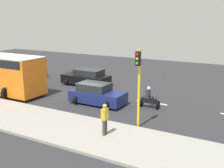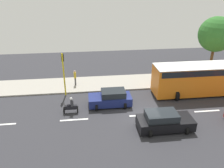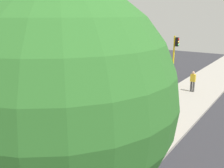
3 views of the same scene
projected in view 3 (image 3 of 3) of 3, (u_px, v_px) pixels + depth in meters
ground_plane at (80, 98)px, 20.43m from camera, size 40.00×60.00×0.10m
sidewalk at (164, 116)px, 16.62m from camera, size 4.00×60.00×0.15m
lane_stripe_north at (14, 124)px, 15.61m from camera, size 0.20×2.40×0.01m
lane_stripe_mid at (80, 98)px, 20.42m from camera, size 0.20×2.40×0.01m
lane_stripe_south at (121, 82)px, 25.22m from camera, size 0.20×2.40×0.01m
lane_stripe_far_south at (149, 71)px, 30.02m from camera, size 0.20×2.40×0.01m
car_dark_blue at (121, 86)px, 21.15m from camera, size 2.23×4.01×1.52m
car_black at (49, 88)px, 20.42m from camera, size 2.32×4.39×1.52m
city_bus at (29, 115)px, 12.07m from camera, size 3.20×11.00×3.16m
motorcycle at (133, 76)px, 24.62m from camera, size 0.60×1.30×1.53m
pedestrian_near_signal at (148, 138)px, 11.49m from camera, size 0.40×0.24×1.69m
pedestrian_by_tree at (193, 81)px, 21.26m from camera, size 0.40×0.24×1.69m
traffic_light_corner at (175, 54)px, 22.64m from camera, size 0.49×0.24×4.50m
street_tree_center at (65, 99)px, 5.03m from camera, size 4.31×4.31×6.93m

